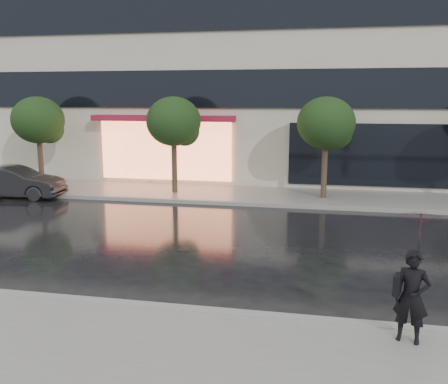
# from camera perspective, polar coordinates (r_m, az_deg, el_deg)

# --- Properties ---
(ground) EXTENTS (120.00, 120.00, 0.00)m
(ground) POSITION_cam_1_polar(r_m,az_deg,el_deg) (10.59, -5.87, -11.27)
(ground) COLOR black
(ground) RESTS_ON ground
(sidewalk_near) EXTENTS (60.00, 4.50, 0.12)m
(sidewalk_near) POSITION_cam_1_polar(r_m,az_deg,el_deg) (7.84, -13.34, -19.46)
(sidewalk_near) COLOR slate
(sidewalk_near) RESTS_ON ground
(sidewalk_far) EXTENTS (60.00, 3.50, 0.12)m
(sidewalk_far) POSITION_cam_1_polar(r_m,az_deg,el_deg) (20.21, 2.74, -0.34)
(sidewalk_far) COLOR slate
(sidewalk_far) RESTS_ON ground
(curb_near) EXTENTS (60.00, 0.25, 0.14)m
(curb_near) POSITION_cam_1_polar(r_m,az_deg,el_deg) (9.69, -7.67, -13.04)
(curb_near) COLOR gray
(curb_near) RESTS_ON ground
(curb_far) EXTENTS (60.00, 0.25, 0.14)m
(curb_far) POSITION_cam_1_polar(r_m,az_deg,el_deg) (18.52, 1.92, -1.34)
(curb_far) COLOR gray
(curb_far) RESTS_ON ground
(tree_far_west) EXTENTS (2.20, 2.20, 3.99)m
(tree_far_west) POSITION_cam_1_polar(r_m,az_deg,el_deg) (22.78, -20.32, 7.53)
(tree_far_west) COLOR #33261C
(tree_far_west) RESTS_ON ground
(tree_mid_west) EXTENTS (2.20, 2.20, 3.99)m
(tree_mid_west) POSITION_cam_1_polar(r_m,az_deg,el_deg) (20.29, -5.59, 7.82)
(tree_mid_west) COLOR #33261C
(tree_mid_west) RESTS_ON ground
(tree_mid_east) EXTENTS (2.20, 2.20, 3.99)m
(tree_mid_east) POSITION_cam_1_polar(r_m,az_deg,el_deg) (19.41, 11.76, 7.51)
(tree_mid_east) COLOR #33261C
(tree_mid_east) RESTS_ON ground
(parked_car) EXTENTS (3.97, 1.68, 1.27)m
(parked_car) POSITION_cam_1_polar(r_m,az_deg,el_deg) (21.44, -22.84, 1.03)
(parked_car) COLOR black
(parked_car) RESTS_ON ground
(pedestrian_with_umbrella) EXTENTS (1.07, 1.08, 2.14)m
(pedestrian_with_umbrella) POSITION_cam_1_polar(r_m,az_deg,el_deg) (8.35, 21.16, -6.97)
(pedestrian_with_umbrella) COLOR black
(pedestrian_with_umbrella) RESTS_ON sidewalk_near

